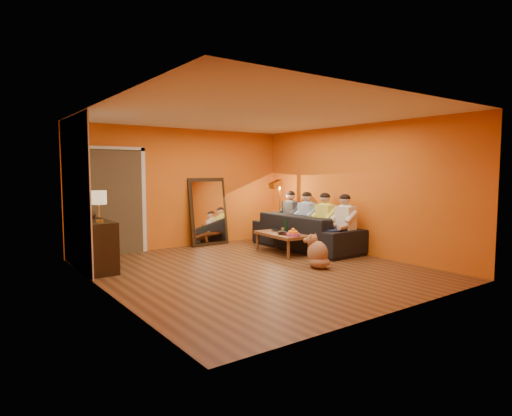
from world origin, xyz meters
TOP-DOWN VIEW (x-y plane):
  - room_shell at (0.00, 0.37)m, footprint 5.00×5.50m
  - white_accent at (-2.48, 1.75)m, footprint 0.02×1.90m
  - doorway_recess at (-1.50, 2.83)m, footprint 1.06×0.30m
  - door_jamb_left at (-2.07, 2.71)m, footprint 0.08×0.06m
  - door_jamb_right at (-0.93, 2.71)m, footprint 0.08×0.06m
  - door_header at (-1.50, 2.71)m, footprint 1.22×0.06m
  - mirror_frame at (0.55, 2.63)m, footprint 0.92×0.27m
  - mirror_glass at (0.55, 2.59)m, footprint 0.78×0.21m
  - sideboard at (-2.24, 1.55)m, footprint 0.44×1.18m
  - table_lamp at (-2.24, 1.25)m, footprint 0.24×0.24m
  - sofa at (2.00, 0.95)m, footprint 2.58×1.01m
  - coffee_table at (1.25, 0.83)m, footprint 0.70×1.26m
  - floor_lamp at (1.93, 1.75)m, footprint 0.31×0.25m
  - dog at (0.93, -0.53)m, footprint 0.39×0.55m
  - person_far_left at (2.13, -0.05)m, footprint 0.70×0.44m
  - person_mid_left at (2.13, 0.50)m, footprint 0.70×0.44m
  - person_mid_right at (2.13, 1.05)m, footprint 0.70×0.44m
  - person_far_right at (2.13, 1.60)m, footprint 0.70×0.44m
  - fruit_bowl at (1.15, 0.38)m, footprint 0.26×0.26m
  - wine_bottle at (1.30, 0.78)m, footprint 0.07×0.07m
  - tumbler at (1.37, 0.95)m, footprint 0.10×0.10m
  - laptop at (1.43, 1.18)m, footprint 0.43×0.42m
  - book_lower at (1.07, 0.63)m, footprint 0.19×0.24m
  - book_mid at (1.08, 0.64)m, footprint 0.18×0.24m
  - book_upper at (1.07, 0.62)m, footprint 0.25×0.29m
  - vase at (-2.24, 1.80)m, footprint 0.19×0.19m
  - flowers at (-2.24, 1.80)m, footprint 0.17×0.17m

SIDE VIEW (x-z plane):
  - coffee_table at x=1.25m, z-range 0.00..0.42m
  - dog at x=0.93m, z-range 0.00..0.60m
  - sofa at x=2.00m, z-range 0.00..0.75m
  - sideboard at x=-2.24m, z-range 0.00..0.85m
  - book_lower at x=1.07m, z-range 0.42..0.44m
  - laptop at x=1.43m, z-range 0.42..0.45m
  - book_mid at x=1.08m, z-range 0.44..0.46m
  - tumbler at x=1.37m, z-range 0.42..0.50m
  - book_upper at x=1.07m, z-range 0.46..0.48m
  - fruit_bowl at x=1.15m, z-range 0.42..0.58m
  - wine_bottle at x=1.30m, z-range 0.42..0.73m
  - person_far_left at x=2.13m, z-range 0.00..1.22m
  - person_mid_left at x=2.13m, z-range 0.00..1.22m
  - person_mid_right at x=2.13m, z-range 0.00..1.22m
  - person_far_right at x=2.13m, z-range 0.00..1.22m
  - floor_lamp at x=1.93m, z-range 0.00..1.44m
  - mirror_frame at x=0.55m, z-range 0.00..1.52m
  - mirror_glass at x=0.55m, z-range 0.09..1.43m
  - vase at x=-2.24m, z-range 0.85..1.05m
  - doorway_recess at x=-1.50m, z-range 0.00..2.10m
  - door_jamb_left at x=-2.07m, z-range -0.05..2.15m
  - door_jamb_right at x=-0.93m, z-range -0.05..2.15m
  - table_lamp at x=-2.24m, z-range 0.85..1.36m
  - flowers at x=-2.24m, z-range 0.97..1.39m
  - room_shell at x=0.00m, z-range 0.00..2.60m
  - white_accent at x=-2.48m, z-range 0.01..2.59m
  - door_header at x=-1.50m, z-range 2.08..2.16m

